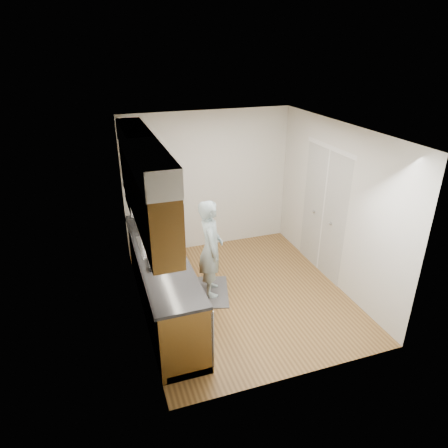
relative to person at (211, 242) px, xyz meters
name	(u,v)px	position (x,y,z in m)	size (l,w,h in m)	color
floor	(242,294)	(0.44, -0.19, -0.87)	(3.50, 3.50, 0.00)	olive
ceiling	(246,130)	(0.44, -0.19, 1.63)	(3.50, 3.50, 0.00)	white
wall_left	(136,234)	(-1.06, -0.19, 0.38)	(0.02, 3.50, 2.50)	beige
wall_right	(336,206)	(1.94, -0.19, 0.38)	(0.02, 3.50, 2.50)	beige
wall_back	(208,182)	(0.44, 1.56, 0.38)	(3.00, 0.02, 2.50)	beige
counter	(163,280)	(-0.76, -0.19, -0.38)	(0.64, 2.80, 1.30)	brown
upper_cabinets	(144,181)	(-0.89, -0.14, 1.08)	(0.47, 2.80, 1.21)	brown
closet_door	(323,213)	(1.93, 0.11, 0.16)	(0.02, 1.22, 2.05)	silver
floor_mat	(211,292)	(0.00, 0.00, -0.86)	(0.50, 0.85, 0.02)	#575759
person	(211,242)	(0.00, 0.00, 0.00)	(0.60, 0.40, 1.70)	#8DA5AC
soap_bottle_a	(141,223)	(-0.91, 0.56, 0.21)	(0.10, 0.10, 0.27)	silver
soap_bottle_b	(158,222)	(-0.66, 0.60, 0.16)	(0.08, 0.08, 0.18)	silver
soap_bottle_c	(157,217)	(-0.63, 0.82, 0.16)	(0.13, 0.13, 0.17)	silver
soda_can	(167,227)	(-0.55, 0.45, 0.13)	(0.07, 0.07, 0.12)	#B2331E
steel_can	(157,225)	(-0.68, 0.56, 0.13)	(0.06, 0.06, 0.11)	#A5A5AA
dish_rack	(163,262)	(-0.80, -0.52, 0.10)	(0.37, 0.31, 0.06)	black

